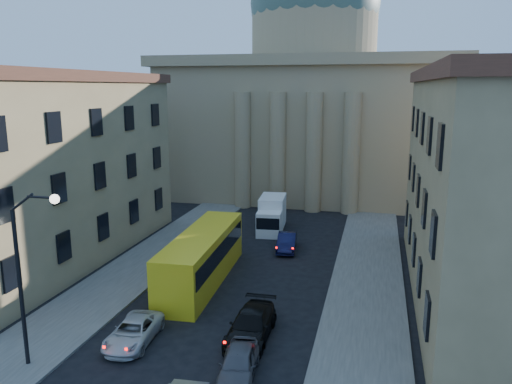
# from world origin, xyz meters

# --- Properties ---
(sidewalk_left) EXTENTS (5.00, 60.00, 0.15)m
(sidewalk_left) POSITION_xyz_m (-8.50, 18.00, 0.07)
(sidewalk_left) COLOR #54524D
(sidewalk_left) RESTS_ON ground
(sidewalk_right) EXTENTS (5.00, 60.00, 0.15)m
(sidewalk_right) POSITION_xyz_m (8.50, 18.00, 0.07)
(sidewalk_right) COLOR #54524D
(sidewalk_right) RESTS_ON ground
(church) EXTENTS (68.02, 28.76, 36.60)m
(church) POSITION_xyz_m (0.00, 55.47, 11.88)
(church) COLOR #94835B
(church) RESTS_ON ground
(building_left) EXTENTS (11.60, 26.60, 14.70)m
(building_left) POSITION_xyz_m (-17.00, 22.00, 7.42)
(building_left) COLOR tan
(building_left) RESTS_ON ground
(street_lamp) EXTENTS (2.62, 0.44, 8.83)m
(street_lamp) POSITION_xyz_m (-6.97, 8.00, 5.29)
(street_lamp) COLOR black
(street_lamp) RESTS_ON ground
(car_left_mid) EXTENTS (2.43, 4.71, 1.27)m
(car_left_mid) POSITION_xyz_m (-3.50, 11.35, 0.63)
(car_left_mid) COLOR silver
(car_left_mid) RESTS_ON ground
(car_right_mid) EXTENTS (2.22, 5.32, 1.54)m
(car_right_mid) POSITION_xyz_m (2.53, 13.35, 0.77)
(car_right_mid) COLOR black
(car_right_mid) RESTS_ON ground
(car_right_far) EXTENTS (2.22, 4.44, 1.45)m
(car_right_far) POSITION_xyz_m (2.89, 9.53, 0.73)
(car_right_far) COLOR #4B4A4F
(car_right_far) RESTS_ON ground
(car_right_distant) EXTENTS (1.96, 4.45, 1.42)m
(car_right_distant) POSITION_xyz_m (1.70, 28.69, 0.71)
(car_right_distant) COLOR black
(car_right_distant) RESTS_ON ground
(city_bus) EXTENTS (3.47, 12.63, 3.53)m
(city_bus) POSITION_xyz_m (-2.86, 20.50, 1.89)
(city_bus) COLOR yellow
(city_bus) RESTS_ON ground
(box_truck) EXTENTS (2.79, 5.96, 3.17)m
(box_truck) POSITION_xyz_m (-0.81, 34.20, 1.50)
(box_truck) COLOR white
(box_truck) RESTS_ON ground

